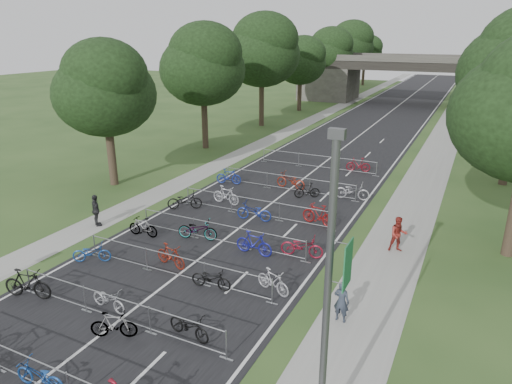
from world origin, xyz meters
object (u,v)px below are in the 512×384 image
bike_2 (39,376)px  pedestrian_c (96,211)px  pedestrian_a (341,302)px  lamppost (329,297)px  overpass_bridge (404,79)px  pedestrian_b (398,235)px

bike_2 → pedestrian_c: pedestrian_c is taller
bike_2 → pedestrian_a: 10.12m
pedestrian_a → lamppost: bearing=105.4°
pedestrian_a → pedestrian_c: bearing=-5.7°
pedestrian_a → pedestrian_c: 14.74m
overpass_bridge → pedestrian_a: (7.33, -57.71, -2.73)m
lamppost → bike_2: lamppost is taller
pedestrian_a → bike_2: bearing=50.5°
overpass_bridge → pedestrian_b: size_ratio=17.66×
lamppost → pedestrian_b: 12.53m
overpass_bridge → pedestrian_c: bearing=-97.4°
bike_2 → pedestrian_c: bearing=-149.3°
pedestrian_b → overpass_bridge: bearing=76.1°
pedestrian_a → pedestrian_c: pedestrian_c is taller
bike_2 → pedestrian_c: size_ratio=0.97×
pedestrian_a → pedestrian_b: 6.82m
overpass_bridge → lamppost: lamppost is taller
bike_2 → pedestrian_c: 12.41m
overpass_bridge → lamppost: bearing=-82.5°
bike_2 → lamppost: bearing=97.6°
overpass_bridge → bike_2: 65.04m
lamppost → overpass_bridge: bearing=97.5°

